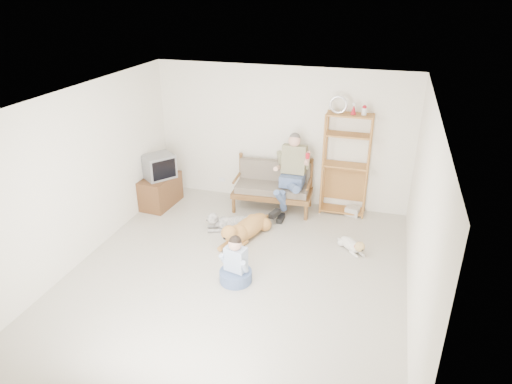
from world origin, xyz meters
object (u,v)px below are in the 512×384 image
(etagere, at_px, (346,164))
(golden_retriever, at_px, (245,229))
(loveseat, at_px, (273,185))
(tv_stand, at_px, (160,191))

(etagere, height_order, golden_retriever, etagere)
(loveseat, height_order, golden_retriever, loveseat)
(loveseat, relative_size, tv_stand, 1.65)
(loveseat, distance_m, golden_retriever, 1.36)
(loveseat, height_order, tv_stand, loveseat)
(loveseat, xyz_separation_m, tv_stand, (-2.19, -0.50, -0.19))
(etagere, bearing_deg, golden_retriever, -134.76)
(loveseat, bearing_deg, golden_retriever, -100.81)
(loveseat, bearing_deg, etagere, 4.64)
(etagere, distance_m, tv_stand, 3.65)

